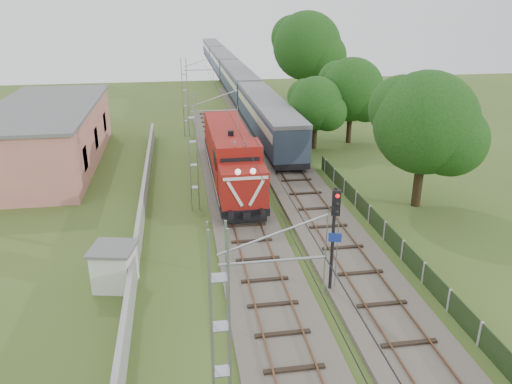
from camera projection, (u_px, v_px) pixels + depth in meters
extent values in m
plane|color=#3F5620|center=(270.00, 303.00, 23.80)|extent=(140.00, 140.00, 0.00)
cube|color=#6B6054|center=(249.00, 236.00, 30.19)|extent=(4.20, 70.00, 0.30)
cube|color=black|center=(249.00, 233.00, 30.12)|extent=(2.40, 70.00, 0.10)
cube|color=brown|center=(235.00, 233.00, 29.97)|extent=(0.08, 70.00, 0.05)
cube|color=brown|center=(263.00, 231.00, 30.21)|extent=(0.08, 70.00, 0.05)
cube|color=#6B6054|center=(285.00, 166.00, 42.89)|extent=(4.20, 80.00, 0.30)
cube|color=black|center=(285.00, 163.00, 42.82)|extent=(2.40, 80.00, 0.10)
cube|color=brown|center=(275.00, 163.00, 42.67)|extent=(0.08, 80.00, 0.05)
cube|color=brown|center=(294.00, 162.00, 42.91)|extent=(0.08, 80.00, 0.05)
cylinder|color=gray|center=(272.00, 261.00, 13.75)|extent=(3.00, 0.08, 0.08)
cylinder|color=gray|center=(214.00, 111.00, 32.17)|extent=(3.00, 0.08, 0.08)
cylinder|color=gray|center=(199.00, 70.00, 50.58)|extent=(3.00, 0.08, 0.08)
cylinder|color=black|center=(238.00, 130.00, 32.86)|extent=(0.03, 70.00, 0.03)
cylinder|color=black|center=(237.00, 110.00, 32.39)|extent=(0.03, 70.00, 0.03)
cube|color=#9E9E99|center=(143.00, 202.00, 33.62)|extent=(0.25, 40.00, 1.50)
cube|color=tan|center=(48.00, 137.00, 42.79)|extent=(8.00, 20.00, 5.00)
cube|color=#606060|center=(43.00, 107.00, 41.85)|extent=(8.40, 20.40, 0.25)
cube|color=black|center=(85.00, 158.00, 37.96)|extent=(0.10, 1.60, 1.80)
cube|color=black|center=(96.00, 138.00, 43.48)|extent=(0.10, 1.60, 1.80)
cube|color=black|center=(104.00, 122.00, 49.00)|extent=(0.10, 1.60, 1.80)
cube|color=black|center=(403.00, 250.00, 27.51)|extent=(0.05, 32.00, 1.15)
cube|color=#9E9E99|center=(325.00, 166.00, 41.32)|extent=(0.12, 0.12, 1.20)
cube|color=black|center=(231.00, 170.00, 39.15)|extent=(3.08, 17.48, 0.51)
cube|color=black|center=(240.00, 200.00, 34.06)|extent=(2.26, 3.70, 0.51)
cube|color=black|center=(224.00, 153.00, 44.47)|extent=(2.26, 3.70, 0.51)
cube|color=black|center=(246.00, 219.00, 31.35)|extent=(2.67, 0.26, 0.36)
cube|color=maroon|center=(243.00, 185.00, 31.77)|extent=(2.98, 2.57, 2.36)
sphere|color=white|center=(238.00, 172.00, 30.08)|extent=(0.37, 0.37, 0.37)
sphere|color=white|center=(253.00, 171.00, 30.22)|extent=(0.37, 0.37, 0.37)
cube|color=silver|center=(235.00, 194.00, 30.49)|extent=(1.03, 0.06, 1.72)
cube|color=silver|center=(257.00, 193.00, 30.69)|extent=(1.03, 0.06, 1.72)
cube|color=silver|center=(246.00, 178.00, 30.23)|extent=(2.78, 0.06, 0.19)
cube|color=maroon|center=(238.00, 166.00, 33.92)|extent=(3.08, 2.47, 3.29)
cube|color=black|center=(240.00, 165.00, 32.58)|extent=(2.57, 0.06, 0.93)
cube|color=maroon|center=(227.00, 142.00, 40.90)|extent=(2.88, 12.44, 2.67)
cylinder|color=black|center=(231.00, 133.00, 37.47)|extent=(0.45, 0.45, 0.41)
cylinder|color=gray|center=(235.00, 144.00, 32.47)|extent=(0.12, 0.12, 0.36)
cylinder|color=gray|center=(244.00, 144.00, 32.56)|extent=(0.12, 0.12, 0.36)
cube|color=black|center=(267.00, 132.00, 50.47)|extent=(2.99, 22.66, 0.52)
cube|color=#2E3C4D|center=(267.00, 116.00, 49.88)|extent=(3.09, 22.66, 2.78)
cube|color=beige|center=(267.00, 111.00, 49.69)|extent=(3.13, 21.76, 0.77)
cube|color=slate|center=(267.00, 101.00, 49.32)|extent=(3.14, 22.66, 0.36)
cube|color=black|center=(238.00, 92.00, 72.28)|extent=(2.99, 22.66, 0.52)
cube|color=#2E3C4D|center=(238.00, 81.00, 71.69)|extent=(3.09, 22.66, 2.78)
cube|color=beige|center=(238.00, 77.00, 71.50)|extent=(3.13, 21.76, 0.77)
cube|color=slate|center=(238.00, 70.00, 71.13)|extent=(3.14, 22.66, 0.36)
cube|color=black|center=(223.00, 70.00, 94.10)|extent=(2.99, 22.66, 0.52)
cube|color=#2E3C4D|center=(222.00, 61.00, 93.50)|extent=(3.09, 22.66, 2.78)
cube|color=beige|center=(222.00, 59.00, 93.31)|extent=(3.13, 21.76, 0.77)
cube|color=slate|center=(222.00, 53.00, 92.94)|extent=(3.14, 22.66, 0.36)
cube|color=black|center=(213.00, 57.00, 115.91)|extent=(2.99, 22.66, 0.52)
cube|color=#2E3C4D|center=(213.00, 50.00, 115.31)|extent=(3.09, 22.66, 2.78)
cube|color=beige|center=(213.00, 47.00, 115.12)|extent=(3.13, 21.76, 0.77)
cube|color=slate|center=(213.00, 43.00, 114.75)|extent=(3.14, 22.66, 0.36)
cylinder|color=black|center=(333.00, 243.00, 23.58)|extent=(0.16, 0.16, 5.55)
cube|color=black|center=(336.00, 203.00, 22.67)|extent=(0.44, 0.34, 1.22)
sphere|color=red|center=(338.00, 196.00, 22.40)|extent=(0.20, 0.20, 0.20)
sphere|color=black|center=(337.00, 204.00, 22.54)|extent=(0.20, 0.20, 0.20)
sphere|color=black|center=(337.00, 212.00, 22.69)|extent=(0.20, 0.20, 0.20)
cube|color=navy|center=(335.00, 237.00, 23.35)|extent=(0.60, 0.21, 0.44)
cube|color=silver|center=(115.00, 268.00, 24.84)|extent=(2.19, 2.19, 2.03)
cube|color=#606060|center=(112.00, 248.00, 24.44)|extent=(2.52, 2.52, 0.14)
cylinder|color=#342615|center=(419.00, 177.00, 34.27)|extent=(0.63, 0.63, 4.19)
sphere|color=#16330E|center=(426.00, 123.00, 32.89)|extent=(6.86, 6.86, 6.86)
sphere|color=#16330E|center=(451.00, 140.00, 32.49)|extent=(4.80, 4.80, 4.80)
sphere|color=#16330E|center=(402.00, 108.00, 33.55)|extent=(4.46, 4.46, 4.46)
cylinder|color=#342615|center=(349.00, 124.00, 49.65)|extent=(0.50, 0.50, 3.77)
sphere|color=#16330E|center=(352.00, 90.00, 48.41)|extent=(6.17, 6.17, 6.17)
sphere|color=#16330E|center=(367.00, 100.00, 48.05)|extent=(4.32, 4.32, 4.32)
sphere|color=#16330E|center=(338.00, 81.00, 49.00)|extent=(4.01, 4.01, 4.01)
cylinder|color=#342615|center=(314.00, 133.00, 47.81)|extent=(0.52, 0.52, 3.09)
sphere|color=#16330E|center=(316.00, 104.00, 46.79)|extent=(5.06, 5.06, 5.06)
sphere|color=#16330E|center=(328.00, 112.00, 46.50)|extent=(3.54, 3.54, 3.54)
sphere|color=#16330E|center=(304.00, 96.00, 47.27)|extent=(3.29, 3.29, 3.29)
cylinder|color=#342615|center=(306.00, 84.00, 67.47)|extent=(0.64, 0.64, 5.48)
sphere|color=#16330E|center=(307.00, 46.00, 65.66)|extent=(8.97, 8.97, 8.97)
sphere|color=#16330E|center=(323.00, 57.00, 65.14)|extent=(6.28, 6.28, 6.28)
sphere|color=#16330E|center=(293.00, 37.00, 66.52)|extent=(5.83, 5.83, 5.83)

